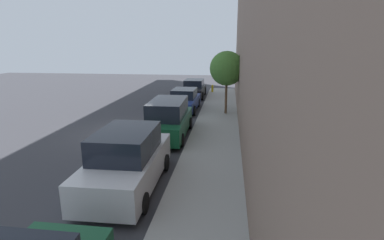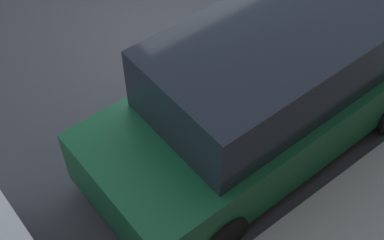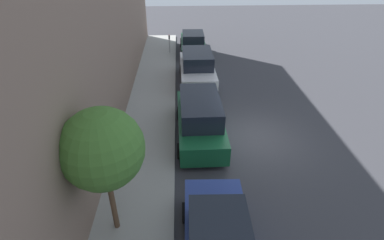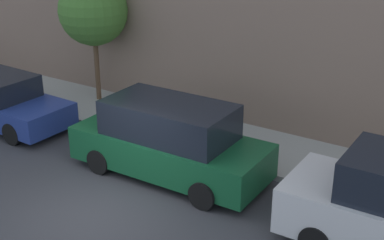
% 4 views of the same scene
% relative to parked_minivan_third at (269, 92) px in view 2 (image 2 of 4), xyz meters
% --- Properties ---
extents(ground_plane, '(60.00, 60.00, 0.00)m').
position_rel_parked_minivan_third_xyz_m(ground_plane, '(-2.38, 0.25, -0.92)').
color(ground_plane, '#38383D').
extents(parked_minivan_third, '(2.02, 4.93, 1.90)m').
position_rel_parked_minivan_third_xyz_m(parked_minivan_third, '(0.00, 0.00, 0.00)').
color(parked_minivan_third, '#14512D').
rests_on(parked_minivan_third, ground_plane).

